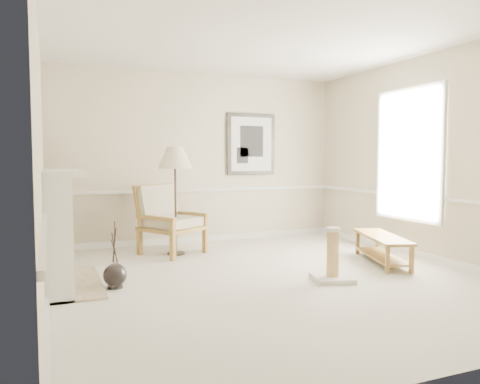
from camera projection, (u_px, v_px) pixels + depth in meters
name	position (u px, v px, depth m)	size (l,w,h in m)	color
ground	(269.00, 278.00, 5.63)	(5.50, 5.50, 0.00)	silver
room	(278.00, 123.00, 5.63)	(5.04, 5.54, 2.92)	beige
fireplace	(59.00, 230.00, 5.25)	(0.64, 1.64, 1.31)	white
floor_vase	(115.00, 276.00, 5.18)	(0.26, 0.26, 0.76)	black
armchair	(167.00, 216.00, 7.11)	(1.11, 1.13, 1.05)	olive
floor_lamp	(175.00, 161.00, 6.95)	(0.51, 0.51, 1.61)	black
bench	(382.00, 245.00, 6.43)	(0.83, 1.40, 0.38)	olive
scratching_post	(333.00, 264.00, 5.50)	(0.54, 0.54, 0.63)	white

